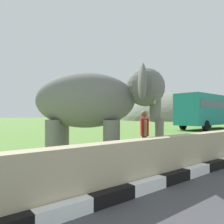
% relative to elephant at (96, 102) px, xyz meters
% --- Properties ---
extents(striped_curb, '(16.20, 0.20, 0.24)m').
position_rel_elephant_xyz_m(striped_curb, '(-1.92, -2.61, -1.79)').
color(striped_curb, white).
rests_on(striped_curb, ground_plane).
extents(barrier_parapet, '(28.00, 0.36, 1.00)m').
position_rel_elephant_xyz_m(barrier_parapet, '(0.43, -2.31, -1.41)').
color(barrier_parapet, tan).
rests_on(barrier_parapet, ground_plane).
extents(elephant, '(3.86, 3.81, 2.93)m').
position_rel_elephant_xyz_m(elephant, '(0.00, 0.00, 0.00)').
color(elephant, slate).
rests_on(elephant, ground_plane).
extents(person_handler, '(0.50, 0.56, 1.66)m').
position_rel_elephant_xyz_m(person_handler, '(1.58, -0.53, -0.99)').
color(person_handler, navy).
rests_on(person_handler, ground_plane).
extents(bus_teal, '(9.27, 3.01, 3.50)m').
position_rel_elephant_xyz_m(bus_teal, '(18.23, 5.90, 0.17)').
color(bus_teal, teal).
rests_on(bus_teal, ground_plane).
extents(hill_east, '(42.17, 33.74, 16.37)m').
position_rel_elephant_xyz_m(hill_east, '(53.43, 31.35, -1.91)').
color(hill_east, slate).
rests_on(hill_east, ground_plane).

